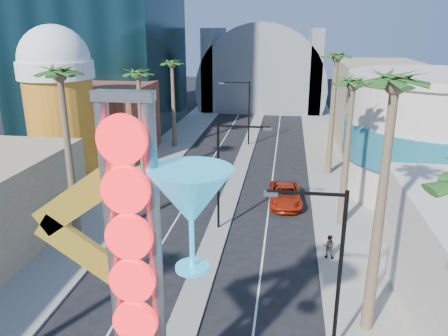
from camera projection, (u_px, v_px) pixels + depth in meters
The scene contains 20 objects.
sidewalk_west at pixel (154, 163), 47.69m from camera, with size 5.00×100.00×0.15m, color gray.
sidewalk_east at pixel (332, 171), 45.06m from camera, with size 5.00×100.00×0.15m, color gray.
median at pixel (244, 159), 49.20m from camera, with size 1.60×84.00×0.15m, color gray.
brick_filler_west at pixel (106, 120), 50.19m from camera, with size 10.00×10.00×8.00m, color brown.
filler_east at pixel (379, 104), 54.86m from camera, with size 10.00×20.00×10.00m, color #9C8864.
beer_mug at pixel (59, 97), 41.61m from camera, with size 7.00×7.00×14.50m.
turquoise_building at pixel (443, 136), 37.58m from camera, with size 16.60×16.60×10.60m.
canopy at pixel (263, 83), 79.87m from camera, with size 22.00×16.00×22.00m.
neon_sign at pixel (159, 257), 13.88m from camera, with size 6.53×2.60×12.55m.
streetlight_0 at pixel (226, 167), 30.70m from camera, with size 3.79×0.25×8.00m.
streetlight_1 at pixel (245, 107), 53.43m from camera, with size 3.79×0.25×8.00m.
streetlight_2 at pixel (330, 260), 18.57m from camera, with size 3.45×0.25×8.00m.
palm_1 at pixel (61, 86), 26.41m from camera, with size 2.40×2.40×12.70m.
palm_2 at pixel (138, 81), 40.00m from camera, with size 2.40×2.40×11.20m.
palm_3 at pixel (172, 69), 51.29m from camera, with size 2.40×2.40×11.20m.
palm_5 at pixel (393, 103), 18.14m from camera, with size 2.40×2.40×13.20m.
palm_6 at pixel (352, 93), 29.85m from camera, with size 2.40×2.40×11.70m.
palm_7 at pixel (336, 65), 40.86m from camera, with size 2.40×2.40×12.70m.
red_pickup at pixel (285, 195), 36.62m from camera, with size 2.64×5.71×1.59m, color #AD260D.
pedestrian_b at pixel (329, 246), 27.80m from camera, with size 0.76×0.59×1.56m, color gray.
Camera 1 is at (4.67, -8.93, 14.30)m, focal length 35.00 mm.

